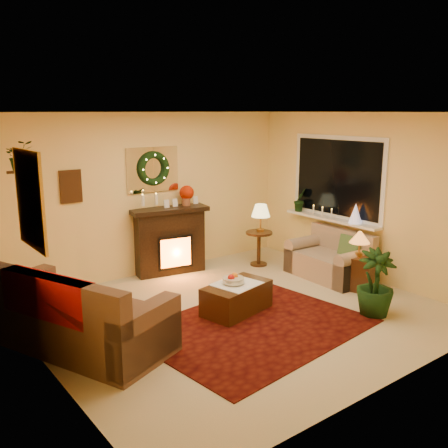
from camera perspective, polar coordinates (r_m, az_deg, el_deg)
floor at (r=6.71m, az=1.84°, el=-10.16°), size 5.00×5.00×0.00m
ceiling at (r=6.17m, az=2.01°, el=12.65°), size 5.00×5.00×0.00m
wall_back at (r=8.15m, az=-8.12°, el=3.39°), size 5.00×5.00×0.00m
wall_front at (r=4.84m, az=19.02°, el=-3.72°), size 5.00×5.00×0.00m
wall_left at (r=5.16m, az=-20.20°, el=-2.80°), size 4.50×4.50×0.00m
wall_right at (r=8.10m, az=15.80°, el=2.97°), size 4.50×4.50×0.00m
area_rug at (r=6.31m, az=3.46°, el=-11.67°), size 2.89×2.30×0.01m
sofa at (r=5.95m, az=-16.44°, el=-9.33°), size 1.72×2.40×0.94m
red_throw at (r=6.06m, az=-17.13°, el=-8.70°), size 0.75×1.21×0.02m
fireplace at (r=8.21m, az=-6.27°, el=-1.85°), size 1.16×0.55×1.02m
poinsettia at (r=8.25m, az=-4.28°, el=3.59°), size 0.24×0.24×0.24m
mantel_candle_a at (r=7.83m, az=-9.27°, el=2.67°), size 0.06×0.06×0.17m
mantel_candle_b at (r=7.91m, az=-7.75°, el=2.82°), size 0.05×0.05×0.16m
mantel_mirror at (r=8.08m, az=-8.14°, el=6.17°), size 0.92×0.02×0.72m
wreath at (r=8.04m, az=-8.00°, el=6.29°), size 0.55×0.11×0.55m
wall_art at (r=7.54m, az=-17.10°, el=4.12°), size 0.32×0.03×0.48m
gold_mirror at (r=5.35m, az=-21.33°, el=2.60°), size 0.03×0.84×1.00m
hanging_plant at (r=6.08m, az=-22.23°, el=5.75°), size 0.33×0.28×0.36m
loveseat at (r=8.12m, az=11.92°, el=-3.17°), size 0.81×1.34×0.76m
window_frame at (r=8.39m, az=12.85°, el=5.19°), size 0.03×1.86×1.36m
window_glass at (r=8.38m, az=12.78°, el=5.19°), size 0.02×1.70×1.22m
window_sill at (r=8.43m, az=12.16°, el=0.56°), size 0.22×1.86×0.04m
mini_tree at (r=8.09m, az=14.80°, el=1.14°), size 0.22×0.22×0.33m
sill_plant at (r=8.84m, az=8.66°, el=2.70°), size 0.29×0.23×0.52m
side_table_round at (r=8.63m, az=4.00°, el=-2.62°), size 0.49×0.49×0.59m
lamp_cream at (r=8.51m, az=4.22°, el=1.01°), size 0.32×0.32×0.49m
end_table_square at (r=7.75m, az=15.23°, el=-5.27°), size 0.52×0.52×0.50m
lamp_tiffany at (r=7.62m, az=15.23°, el=-1.87°), size 0.30×0.30×0.44m
coffee_table at (r=6.67m, az=1.45°, el=-8.36°), size 1.02×0.70×0.39m
fruit_bowl at (r=6.58m, az=1.09°, el=-6.42°), size 0.28×0.28×0.07m
floor_palm at (r=6.79m, az=16.91°, el=-6.38°), size 1.94×1.94×2.63m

